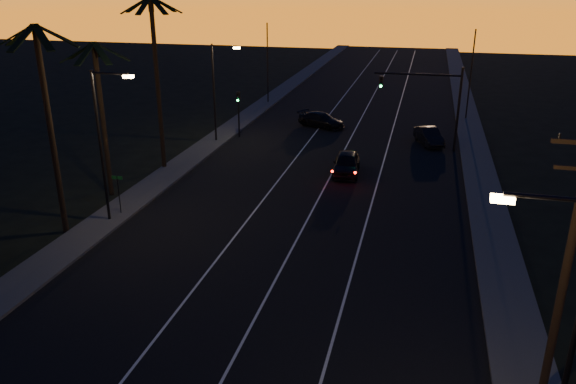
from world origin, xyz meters
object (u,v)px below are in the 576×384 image
(lead_car, at_px, (346,163))
(utility_pole, at_px, (568,262))
(cross_car, at_px, (321,120))
(signal_mast, at_px, (430,93))
(right_car, at_px, (429,136))

(lead_car, bearing_deg, utility_pole, -65.48)
(lead_car, xyz_separation_m, cross_car, (-4.40, 13.28, -0.10))
(utility_pole, distance_m, signal_mast, 30.33)
(signal_mast, height_order, cross_car, signal_mast)
(signal_mast, xyz_separation_m, right_car, (0.24, 1.69, -4.06))
(signal_mast, relative_size, lead_car, 1.34)
(signal_mast, distance_m, cross_car, 12.09)
(signal_mast, height_order, right_car, signal_mast)
(lead_car, xyz_separation_m, right_car, (5.87, 9.57, -0.08))
(signal_mast, bearing_deg, cross_car, 151.67)
(signal_mast, bearing_deg, utility_pole, -81.53)
(signal_mast, bearing_deg, right_car, 81.81)
(cross_car, bearing_deg, lead_car, -71.69)
(lead_car, bearing_deg, right_car, 58.51)
(utility_pole, relative_size, signal_mast, 1.41)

